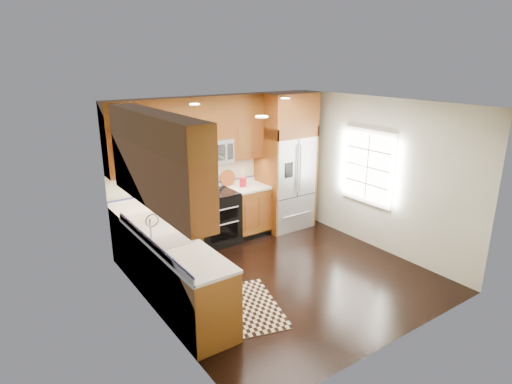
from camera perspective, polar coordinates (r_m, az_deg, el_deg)
ground at (r=6.72m, az=3.72°, el=-11.05°), size 4.00×4.00×0.00m
wall_back at (r=7.80m, az=-5.24°, el=3.27°), size 4.00×0.02×2.60m
wall_left at (r=5.26m, az=-13.40°, el=-4.23°), size 0.02×4.00×2.60m
wall_right at (r=7.57m, az=15.89°, el=2.23°), size 0.02×4.00×2.60m
window at (r=7.65m, az=14.70°, el=3.26°), size 0.04×1.10×1.30m
base_cabinets at (r=6.62m, az=-9.60°, el=-7.34°), size 2.85×3.00×0.90m
countertop at (r=6.60m, az=-9.13°, el=-3.00°), size 2.86×3.01×0.04m
upper_cabinets at (r=6.34m, az=-10.40°, el=6.49°), size 2.85×3.00×1.15m
range at (r=7.66m, az=-5.47°, el=-3.53°), size 0.76×0.67×0.95m
microwave at (r=7.43m, az=-6.23°, el=5.38°), size 0.76×0.40×0.42m
refrigerator at (r=8.21m, az=3.97°, el=4.05°), size 0.98×0.75×2.60m
sink_faucet at (r=5.66m, az=-11.55°, el=-5.88°), size 0.54×0.44×0.37m
rug at (r=5.95m, az=-1.04°, el=-15.00°), size 1.10×1.46×0.01m
knife_block at (r=7.11m, az=-13.07°, el=-0.57°), size 0.10×0.14×0.29m
utensil_crock at (r=7.82m, az=-1.76°, el=1.59°), size 0.16×0.16×0.36m
cutting_board at (r=7.94m, az=-3.77°, el=0.93°), size 0.34×0.34×0.02m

